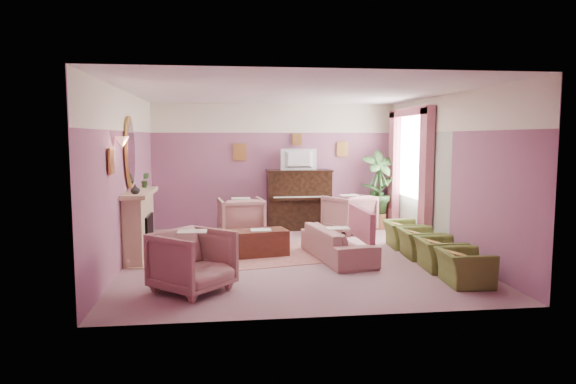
{
  "coord_description": "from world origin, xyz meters",
  "views": [
    {
      "loc": [
        -1.15,
        -8.6,
        2.05
      ],
      "look_at": [
        -0.03,
        0.4,
        1.08
      ],
      "focal_mm": 32.0,
      "sensor_mm": 36.0,
      "label": 1
    }
  ],
  "objects": [
    {
      "name": "piano_keys",
      "position": [
        0.5,
        2.33,
        0.76
      ],
      "size": [
        1.2,
        0.08,
        0.02
      ],
      "primitive_type": "cube",
      "color": "silver",
      "rests_on": "piano"
    },
    {
      "name": "side_plant_small",
      "position": [
        2.35,
        2.54,
        0.84
      ],
      "size": [
        0.16,
        0.16,
        0.28
      ],
      "primitive_type": "imported",
      "color": "#2D5526",
      "rests_on": "side_table"
    },
    {
      "name": "pelmet",
      "position": [
        2.62,
        1.55,
        2.56
      ],
      "size": [
        0.16,
        2.2,
        0.16
      ],
      "primitive_type": "cube",
      "color": "#AE5769",
      "rests_on": "wall_right"
    },
    {
      "name": "sofa",
      "position": [
        0.74,
        -0.25,
        0.37
      ],
      "size": [
        0.61,
        1.84,
        0.75
      ],
      "primitive_type": "imported",
      "color": "#A4746F",
      "rests_on": "floor"
    },
    {
      "name": "mantel_plant",
      "position": [
        -2.55,
        0.75,
        1.29
      ],
      "size": [
        0.16,
        0.16,
        0.28
      ],
      "primitive_type": "imported",
      "color": "#2D5526",
      "rests_on": "mantel_shelf"
    },
    {
      "name": "curtain_left",
      "position": [
        2.62,
        0.63,
        1.3
      ],
      "size": [
        0.16,
        0.34,
        2.6
      ],
      "primitive_type": "cube",
      "color": "#AE5769",
      "rests_on": "floor"
    },
    {
      "name": "mantel_vase",
      "position": [
        -2.55,
        -0.3,
        1.23
      ],
      "size": [
        0.16,
        0.16,
        0.16
      ],
      "primitive_type": "imported",
      "color": "white",
      "rests_on": "mantel_shelf"
    },
    {
      "name": "piano_keyshelf",
      "position": [
        0.5,
        2.33,
        0.72
      ],
      "size": [
        1.3,
        0.12,
        0.06
      ],
      "primitive_type": "cube",
      "color": "black",
      "rests_on": "piano"
    },
    {
      "name": "sconce_shade",
      "position": [
        -2.62,
        -0.85,
        1.98
      ],
      "size": [
        0.2,
        0.2,
        0.16
      ],
      "primitive_type": "cone",
      "color": "tan",
      "rests_on": "wall_left"
    },
    {
      "name": "wall_left",
      "position": [
        -2.75,
        0.0,
        1.4
      ],
      "size": [
        0.02,
        6.0,
        2.8
      ],
      "primitive_type": "cube",
      "color": "#7C5175",
      "rests_on": "floor"
    },
    {
      "name": "television",
      "position": [
        0.5,
        2.63,
        1.6
      ],
      "size": [
        0.8,
        0.12,
        0.48
      ],
      "primitive_type": "imported",
      "color": "black",
      "rests_on": "piano"
    },
    {
      "name": "coffee_table",
      "position": [
        -0.58,
        0.15,
        0.23
      ],
      "size": [
        1.08,
        0.69,
        0.45
      ],
      "primitive_type": "cube",
      "rotation": [
        0.0,
        0.0,
        0.21
      ],
      "color": "#512619",
      "rests_on": "floor"
    },
    {
      "name": "mirror_frame",
      "position": [
        -2.7,
        0.2,
        1.8
      ],
      "size": [
        0.04,
        0.72,
        1.2
      ],
      "primitive_type": "ellipsoid",
      "color": "#C28C42",
      "rests_on": "wall_left"
    },
    {
      "name": "olive_chair_c",
      "position": [
        2.16,
        -0.32,
        0.32
      ],
      "size": [
        0.53,
        0.75,
        0.65
      ],
      "primitive_type": "imported",
      "color": "#5D702E",
      "rests_on": "floor"
    },
    {
      "name": "palm_pot",
      "position": [
        2.28,
        2.46,
        0.17
      ],
      "size": [
        0.34,
        0.34,
        0.34
      ],
      "primitive_type": "cylinder",
      "color": "brown",
      "rests_on": "floor"
    },
    {
      "name": "picture_rail_band",
      "position": [
        0.0,
        2.99,
        2.47
      ],
      "size": [
        5.5,
        0.01,
        0.65
      ],
      "primitive_type": "cube",
      "color": "white",
      "rests_on": "wall_back"
    },
    {
      "name": "side_table",
      "position": [
        2.23,
        2.64,
        0.35
      ],
      "size": [
        0.52,
        0.52,
        0.7
      ],
      "primitive_type": "cylinder",
      "color": "beige",
      "rests_on": "floor"
    },
    {
      "name": "print_back_mid",
      "position": [
        0.5,
        2.96,
        2.0
      ],
      "size": [
        0.22,
        0.03,
        0.26
      ],
      "primitive_type": "cube",
      "color": "#C28C42",
      "rests_on": "wall_back"
    },
    {
      "name": "window_blind",
      "position": [
        2.7,
        1.55,
        1.7
      ],
      "size": [
        0.03,
        1.4,
        1.8
      ],
      "primitive_type": "cube",
      "color": "silver",
      "rests_on": "wall_right"
    },
    {
      "name": "olive_chair_b",
      "position": [
        2.16,
        -1.14,
        0.32
      ],
      "size": [
        0.53,
        0.75,
        0.65
      ],
      "primitive_type": "imported",
      "color": "#5D702E",
      "rests_on": "floor"
    },
    {
      "name": "print_back_right",
      "position": [
        1.55,
        2.96,
        1.78
      ],
      "size": [
        0.26,
        0.03,
        0.34
      ],
      "primitive_type": "cube",
      "color": "#C28C42",
      "rests_on": "wall_back"
    },
    {
      "name": "mirror_glass",
      "position": [
        -2.67,
        0.2,
        1.8
      ],
      "size": [
        0.01,
        0.6,
        1.06
      ],
      "primitive_type": "ellipsoid",
      "color": "silver",
      "rests_on": "wall_left"
    },
    {
      "name": "floor",
      "position": [
        0.0,
        0.0,
        0.0
      ],
      "size": [
        5.5,
        6.0,
        0.01
      ],
      "primitive_type": "cube",
      "color": "gray",
      "rests_on": "ground"
    },
    {
      "name": "table_paper",
      "position": [
        -0.53,
        0.15,
        0.46
      ],
      "size": [
        0.35,
        0.28,
        0.01
      ],
      "primitive_type": "cube",
      "color": "silver",
      "rests_on": "coffee_table"
    },
    {
      "name": "fireplace_inset",
      "position": [
        -2.49,
        0.2,
        0.4
      ],
      "size": [
        0.18,
        0.72,
        0.68
      ],
      "primitive_type": "cube",
      "color": "black",
      "rests_on": "floor"
    },
    {
      "name": "fire_ember",
      "position": [
        -2.45,
        0.2,
        0.22
      ],
      "size": [
        0.06,
        0.54,
        0.1
      ],
      "primitive_type": "cube",
      "color": "orange",
      "rests_on": "floor"
    },
    {
      "name": "floral_armchair_right",
      "position": [
        1.51,
        2.07,
        0.46
      ],
      "size": [
        0.88,
        0.88,
        0.91
      ],
      "primitive_type": "imported",
      "color": "#A4746F",
      "rests_on": "floor"
    },
    {
      "name": "wall_right",
      "position": [
        2.75,
        0.0,
        1.4
      ],
      "size": [
        0.02,
        6.0,
        2.8
      ],
      "primitive_type": "cube",
      "color": "#7C5175",
      "rests_on": "floor"
    },
    {
      "name": "wall_back",
      "position": [
        0.0,
        3.0,
        1.4
      ],
      "size": [
        5.5,
        0.02,
        2.8
      ],
      "primitive_type": "cube",
      "color": "#7C5175",
      "rests_on": "floor"
    },
    {
      "name": "mantel_shelf",
      "position": [
        -2.56,
        0.2,
        1.12
      ],
      "size": [
        0.4,
        1.55,
        0.07
      ],
      "primitive_type": "cube",
      "color": "tan",
      "rests_on": "fireplace_surround"
    },
    {
      "name": "sofa_throw",
      "position": [
        1.14,
        -0.25,
        0.6
      ],
      "size": [
        0.09,
        1.4,
        0.51
      ],
      "primitive_type": "cube",
      "color": "#AE5769",
      "rests_on": "sofa"
    },
    {
      "name": "olive_chair_a",
      "position": [
        2.16,
        -1.96,
        0.32
      ],
      "size": [
        0.53,
        0.75,
        0.65
      ],
      "primitive_type": "imported",
      "color": "#5D702E",
      "rests_on": "floor"
    },
    {
      "name": "floral_armchair_left",
      "position": [
        -0.82,
        1.81,
        0.46
      ],
      "size": [
        0.88,
        0.88,
        0.91
      ],
      "primitive_type": "imported",
      "color": "#A4746F",
      "rests_on": "floor"
    },
    {
      "name": "ceiling",
      "position": [
        0.0,
        0.0,
        2.8
      ],
      "size": [
        5.5,
        6.0,
        0.01
      ],
      "primitive_type": "cube",
      "color": "white",
      "rests_on": "wall_back"
    },
    {
      "name": "piano_top",
      "position": [
        0.5,
        2.68,
        1.31
      ],
      "size": [
        1.45,
        0.65,
        0.04
      ],
      "primitive_type": "cube",
      "color": "black",
      "rests_on": "piano"
    },
    {
      "name": "curtain_right",
      "position": [
        2.62,
        2.47,
        1.3
      ],
      "size": [
        0.16,
        0.34,
        2.6
      ],
      "primitive_type": "cube",
      "color": "#AE5769",
      "rests_on": "floor"
    },
    {
      "name": "stripe_panel",
      "position": [
        2.73,
        1.3,
        1.07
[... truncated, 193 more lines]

